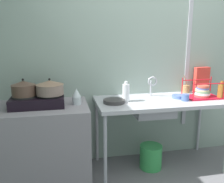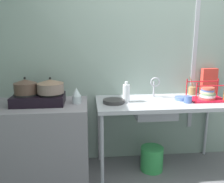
# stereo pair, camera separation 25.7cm
# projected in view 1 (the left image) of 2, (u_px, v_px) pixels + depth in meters

# --- Properties ---
(wall_back) EXTENTS (5.05, 0.10, 2.56)m
(wall_back) POSITION_uv_depth(u_px,v_px,m) (156.00, 56.00, 2.99)
(wall_back) COLOR #8CA096
(wall_back) RESTS_ON ground
(wall_metal_strip) EXTENTS (0.05, 0.01, 2.05)m
(wall_metal_strip) POSITION_uv_depth(u_px,v_px,m) (189.00, 46.00, 2.98)
(wall_metal_strip) COLOR #ABACB6
(counter_concrete) EXTENTS (1.15, 0.66, 0.83)m
(counter_concrete) POSITION_uv_depth(u_px,v_px,m) (34.00, 144.00, 2.52)
(counter_concrete) COLOR gray
(counter_concrete) RESTS_ON ground
(counter_sink) EXTENTS (1.46, 0.66, 0.83)m
(counter_sink) POSITION_uv_depth(u_px,v_px,m) (160.00, 105.00, 2.72)
(counter_sink) COLOR #ABACB6
(counter_sink) RESTS_ON ground
(stove) EXTENTS (0.53, 0.33, 0.12)m
(stove) POSITION_uv_depth(u_px,v_px,m) (38.00, 101.00, 2.43)
(stove) COLOR black
(stove) RESTS_ON counter_concrete
(pot_on_left_burner) EXTENTS (0.24, 0.24, 0.17)m
(pot_on_left_burner) POSITION_uv_depth(u_px,v_px,m) (24.00, 88.00, 2.38)
(pot_on_left_burner) COLOR #503B2F
(pot_on_left_burner) RESTS_ON stove
(pot_on_right_burner) EXTENTS (0.28, 0.28, 0.17)m
(pot_on_right_burner) POSITION_uv_depth(u_px,v_px,m) (50.00, 87.00, 2.43)
(pot_on_right_burner) COLOR gray
(pot_on_right_burner) RESTS_ON stove
(percolator) EXTENTS (0.10, 0.10, 0.17)m
(percolator) POSITION_uv_depth(u_px,v_px,m) (77.00, 97.00, 2.51)
(percolator) COLOR silver
(percolator) RESTS_ON counter_concrete
(sink_basin) EXTENTS (0.44, 0.33, 0.18)m
(sink_basin) POSITION_uv_depth(u_px,v_px,m) (153.00, 108.00, 2.71)
(sink_basin) COLOR #ABACB6
(sink_basin) RESTS_ON counter_sink
(faucet) EXTENTS (0.11, 0.07, 0.24)m
(faucet) POSITION_uv_depth(u_px,v_px,m) (152.00, 83.00, 2.81)
(faucet) COLOR #ABACB6
(faucet) RESTS_ON counter_sink
(frying_pan) EXTENTS (0.23, 0.23, 0.04)m
(frying_pan) POSITION_uv_depth(u_px,v_px,m) (114.00, 101.00, 2.57)
(frying_pan) COLOR #323132
(frying_pan) RESTS_ON counter_sink
(dish_rack) EXTENTS (0.40, 0.27, 0.22)m
(dish_rack) POSITION_uv_depth(u_px,v_px,m) (202.00, 93.00, 2.79)
(dish_rack) COLOR red
(dish_rack) RESTS_ON counter_sink
(cup_by_rack) EXTENTS (0.09, 0.09, 0.07)m
(cup_by_rack) POSITION_uv_depth(u_px,v_px,m) (185.00, 98.00, 2.66)
(cup_by_rack) COLOR #4862A6
(cup_by_rack) RESTS_ON counter_sink
(small_bowl_on_drainboard) EXTENTS (0.15, 0.15, 0.04)m
(small_bowl_on_drainboard) POSITION_uv_depth(u_px,v_px,m) (178.00, 97.00, 2.77)
(small_bowl_on_drainboard) COLOR #516DA6
(small_bowl_on_drainboard) RESTS_ON counter_sink
(bottle_by_sink) EXTENTS (0.08, 0.08, 0.23)m
(bottle_by_sink) POSITION_uv_depth(u_px,v_px,m) (126.00, 93.00, 2.61)
(bottle_by_sink) COLOR silver
(bottle_by_sink) RESTS_ON counter_sink
(bottle_by_rack) EXTENTS (0.08, 0.08, 0.20)m
(bottle_by_rack) POSITION_uv_depth(u_px,v_px,m) (221.00, 91.00, 2.75)
(bottle_by_rack) COLOR brown
(bottle_by_rack) RESTS_ON counter_sink
(cereal_box) EXTENTS (0.19, 0.07, 0.32)m
(cereal_box) POSITION_uv_depth(u_px,v_px,m) (201.00, 80.00, 3.07)
(cereal_box) COLOR red
(cereal_box) RESTS_ON counter_sink
(utensil_jar) EXTENTS (0.09, 0.09, 0.22)m
(utensil_jar) POSITION_uv_depth(u_px,v_px,m) (186.00, 89.00, 3.04)
(utensil_jar) COLOR #987A4C
(utensil_jar) RESTS_ON counter_sink
(bucket_on_floor) EXTENTS (0.26, 0.26, 0.28)m
(bucket_on_floor) POSITION_uv_depth(u_px,v_px,m) (151.00, 157.00, 2.82)
(bucket_on_floor) COLOR green
(bucket_on_floor) RESTS_ON ground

